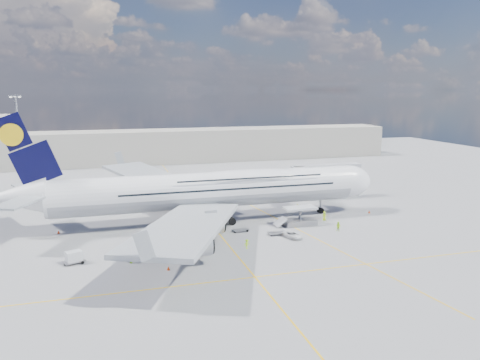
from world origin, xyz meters
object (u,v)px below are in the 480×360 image
object	(u,v)px
catering_truck_inner	(171,198)
crew_loader	(338,227)
light_mast	(19,145)
dolly_back	(74,257)
dolly_row_c	(179,253)
baggage_tug	(190,254)
cone_wing_right_outer	(168,268)
airliner	(210,189)
cone_wing_left_inner	(176,208)
dolly_row_a	(134,257)
cone_wing_left_outer	(160,193)
crew_nose	(298,207)
catering_truck_outer	(150,182)
cargo_loader	(299,219)
cone_nose	(369,212)
crew_wing	(131,257)
service_van	(292,235)
jet_bridge	(319,173)
dolly_row_b	(128,255)
cone_wing_right_inner	(196,249)
crew_van	(324,216)
dolly_nose_near	(240,230)
dolly_nose_far	(276,233)
cone_tail	(58,232)
crew_tug	(247,244)

from	to	relation	value
catering_truck_inner	crew_loader	world-z (taller)	catering_truck_inner
light_mast	dolly_back	size ratio (longest dim) A/B	7.16
dolly_row_c	dolly_back	xyz separation A→B (m)	(-16.35, 0.79, 0.70)
baggage_tug	cone_wing_right_outer	distance (m)	5.61
airliner	cone_wing_left_inner	size ratio (longest dim) A/B	125.20
dolly_row_a	cone_wing_left_inner	xyz separation A→B (m)	(11.28, 29.88, -0.04)
light_mast	cone_wing_left_outer	world-z (taller)	light_mast
crew_nose	catering_truck_outer	bearing A→B (deg)	84.96
cargo_loader	cone_nose	distance (m)	19.05
airliner	crew_wing	xyz separation A→B (m)	(-17.19, -19.21, -5.86)
dolly_row_a	cone_nose	world-z (taller)	cone_nose
airliner	baggage_tug	distance (m)	22.25
cone_wing_left_inner	crew_wing	bearing A→B (deg)	-110.60
airliner	service_van	xyz separation A→B (m)	(11.99, -14.64, -6.27)
jet_bridge	cone_wing_left_inner	size ratio (longest dim) A/B	29.74
cone_wing_left_inner	dolly_row_b	bearing A→B (deg)	-113.00
cone_wing_left_inner	cone_wing_right_inner	world-z (taller)	cone_wing_left_inner
dolly_back	crew_van	xyz separation A→B (m)	(48.52, 11.17, -0.10)
dolly_row_b	baggage_tug	distance (m)	10.26
dolly_nose_near	baggage_tug	bearing A→B (deg)	-148.85
dolly_back	cone_wing_right_inner	size ratio (longest dim) A/B	7.04
dolly_nose_far	cone_wing_left_outer	bearing A→B (deg)	111.75
crew_loader	cone_nose	xyz separation A→B (m)	(13.09, 10.34, -0.66)
dolly_row_a	cone_tail	bearing A→B (deg)	108.85
jet_bridge	dolly_nose_near	bearing A→B (deg)	-143.25
dolly_row_c	service_van	world-z (taller)	service_van
dolly_nose_near	crew_tug	distance (m)	9.98
dolly_row_b	cone_tail	bearing A→B (deg)	130.91
dolly_back	dolly_nose_far	size ratio (longest dim) A/B	1.15
dolly_row_c	catering_truck_outer	world-z (taller)	catering_truck_outer
dolly_row_b	service_van	size ratio (longest dim) A/B	0.77
dolly_row_c	crew_van	distance (m)	34.33
baggage_tug	crew_loader	size ratio (longest dim) A/B	1.52
airliner	crew_van	xyz separation A→B (m)	(22.85, -5.74, -5.89)
crew_nose	cone_wing_left_inner	size ratio (longest dim) A/B	2.38
dolly_row_c	dolly_row_b	bearing A→B (deg)	-168.49
dolly_row_c	cone_wing_right_outer	bearing A→B (deg)	-92.34
dolly_row_a	cone_tail	xyz separation A→B (m)	(-12.76, 18.04, -0.04)
service_van	dolly_back	bearing A→B (deg)	163.95
cone_wing_right_outer	cone_tail	distance (m)	29.86
catering_truck_inner	crew_tug	size ratio (longest dim) A/B	4.06
dolly_nose_near	catering_truck_outer	distance (m)	46.24
catering_truck_inner	cone_wing_left_inner	world-z (taller)	catering_truck_inner
dolly_row_b	crew_van	xyz separation A→B (m)	(40.36, 10.60, 0.63)
catering_truck_inner	service_van	distance (m)	36.15
crew_van	cone_tail	size ratio (longest dim) A/B	3.16
dolly_row_a	crew_loader	xyz separation A→B (m)	(38.65, 4.26, 0.62)
light_mast	cone_nose	size ratio (longest dim) A/B	41.43
cargo_loader	dolly_row_a	xyz separation A→B (m)	(-33.17, -10.45, -0.91)
dolly_row_c	crew_nose	distance (m)	36.85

